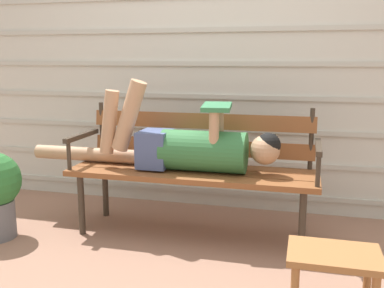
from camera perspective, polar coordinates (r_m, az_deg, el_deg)
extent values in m
plane|color=#936B56|center=(3.02, -0.40, -12.09)|extent=(12.00, 12.00, 0.00)
cube|color=beige|center=(3.50, 2.73, 10.34)|extent=(5.27, 0.06, 2.29)
cube|color=#B7B7AD|center=(3.62, 2.47, -6.01)|extent=(5.27, 0.02, 0.04)
cube|color=#B7B7AD|center=(3.55, 2.50, -2.08)|extent=(5.27, 0.02, 0.04)
cube|color=#B7B7AD|center=(3.51, 2.54, 1.98)|extent=(5.27, 0.02, 0.04)
cube|color=#B7B7AD|center=(3.48, 2.57, 6.13)|extent=(5.27, 0.02, 0.04)
cube|color=#B7B7AD|center=(3.46, 2.61, 10.33)|extent=(5.27, 0.02, 0.04)
cube|color=#B7B7AD|center=(3.47, 2.65, 14.55)|extent=(5.27, 0.02, 0.04)
cube|color=brown|center=(2.81, -0.82, -4.57)|extent=(1.66, 0.15, 0.04)
cube|color=brown|center=(2.96, 0.00, -3.77)|extent=(1.66, 0.15, 0.04)
cube|color=brown|center=(3.11, 0.74, -3.04)|extent=(1.66, 0.15, 0.04)
cube|color=brown|center=(3.15, 1.07, -0.41)|extent=(1.59, 0.05, 0.11)
cube|color=brown|center=(3.12, 1.09, 2.98)|extent=(1.59, 0.05, 0.11)
cylinder|color=#382D23|center=(3.39, -11.56, 1.80)|extent=(0.03, 0.03, 0.41)
cylinder|color=#382D23|center=(3.05, 15.16, 0.63)|extent=(0.03, 0.03, 0.41)
cylinder|color=#382D23|center=(3.12, -14.10, -7.63)|extent=(0.04, 0.04, 0.41)
cylinder|color=#382D23|center=(2.76, 14.04, -10.09)|extent=(0.04, 0.04, 0.41)
cylinder|color=#382D23|center=(3.43, -11.14, -5.78)|extent=(0.04, 0.04, 0.41)
cylinder|color=#382D23|center=(3.11, 14.13, -7.67)|extent=(0.04, 0.04, 0.41)
cube|color=#382D23|center=(3.21, -14.06, 1.04)|extent=(0.04, 0.45, 0.03)
cylinder|color=#382D23|center=(3.07, -15.62, -1.39)|extent=(0.03, 0.03, 0.20)
cube|color=#382D23|center=(2.82, 16.02, -0.38)|extent=(0.04, 0.45, 0.03)
cylinder|color=#382D23|center=(2.66, 15.99, -3.26)|extent=(0.03, 0.03, 0.20)
cylinder|color=#33703D|center=(2.90, 1.53, -0.94)|extent=(0.56, 0.27, 0.27)
cube|color=#475684|center=(3.00, -4.80, -0.60)|extent=(0.20, 0.26, 0.24)
sphere|color=tan|center=(2.84, 9.42, -0.75)|extent=(0.19, 0.19, 0.19)
sphere|color=black|center=(2.83, 9.84, -0.11)|extent=(0.16, 0.16, 0.16)
cylinder|color=tan|center=(2.96, -8.14, 3.64)|extent=(0.26, 0.11, 0.49)
cylinder|color=tan|center=(3.03, -10.63, 2.81)|extent=(0.15, 0.09, 0.44)
cylinder|color=tan|center=(3.27, -12.94, -1.31)|extent=(0.87, 0.10, 0.10)
cylinder|color=tan|center=(2.78, 2.86, 1.47)|extent=(0.06, 0.06, 0.28)
cylinder|color=tan|center=(2.94, 3.49, 1.96)|extent=(0.06, 0.06, 0.28)
cube|color=#337A4C|center=(2.84, 3.22, 4.81)|extent=(0.20, 0.27, 0.05)
cube|color=#9E6638|center=(2.09, 17.90, -13.50)|extent=(0.40, 0.29, 0.03)
cylinder|color=#9E6638|center=(2.27, 13.24, -16.17)|extent=(0.04, 0.04, 0.32)
cylinder|color=#9E6638|center=(2.29, 21.67, -16.42)|extent=(0.04, 0.04, 0.32)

